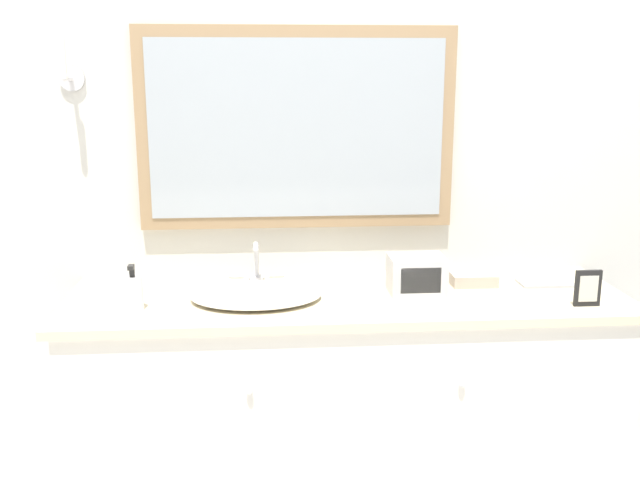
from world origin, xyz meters
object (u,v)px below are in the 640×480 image
object	(u,v)px
sink_basin	(256,294)
appliance_box	(417,275)
soap_bottle	(133,292)
picture_frame	(588,288)

from	to	relation	value
sink_basin	appliance_box	xyz separation A→B (m)	(0.57, 0.03, 0.05)
sink_basin	appliance_box	size ratio (longest dim) A/B	2.31
sink_basin	soap_bottle	bearing A→B (deg)	-167.47
soap_bottle	picture_frame	distance (m)	1.51
sink_basin	appliance_box	distance (m)	0.57
soap_bottle	appliance_box	world-z (taller)	soap_bottle
soap_bottle	appliance_box	distance (m)	0.98
appliance_box	picture_frame	xyz separation A→B (m)	(0.54, -0.19, -0.00)
appliance_box	sink_basin	bearing A→B (deg)	-177.45
sink_basin	soap_bottle	world-z (taller)	sink_basin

